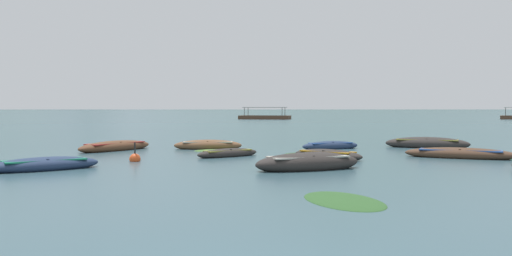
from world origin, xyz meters
TOP-DOWN VIEW (x-y plane):
  - ground_plane at (0.00, 1500.00)m, footprint 6000.00×6000.00m
  - mountain_1 at (-816.08, 2105.18)m, footprint 640.37×640.37m
  - mountain_2 at (270.06, 2474.41)m, footprint 2378.53×2378.53m
  - rowboat_0 at (1.33, 13.15)m, footprint 4.09×2.82m
  - rowboat_1 at (8.15, 23.46)m, footprint 4.53×2.53m
  - rowboat_3 at (2.32, 16.99)m, footprint 3.23×2.79m
  - rowboat_4 at (-7.70, 12.55)m, footprint 3.60×3.25m
  - rowboat_5 at (-1.96, 17.76)m, footprint 2.86×2.55m
  - rowboat_6 at (-3.47, 21.99)m, footprint 3.63×1.49m
  - rowboat_7 at (7.98, 17.67)m, footprint 4.66×2.68m
  - rowboat_8 at (-7.98, 20.84)m, footprint 3.25×4.53m
  - rowboat_9 at (2.91, 22.36)m, footprint 3.31×2.16m
  - ferry_0 at (-3.40, 96.15)m, footprint 10.36×5.41m
  - mooring_buoy at (-5.43, 15.54)m, footprint 0.45×0.45m
  - weed_patch_0 at (1.85, 18.88)m, footprint 2.89×2.56m
  - weed_patch_1 at (1.88, 7.06)m, footprint 2.43×3.08m
  - weed_patch_3 at (-2.83, 20.89)m, footprint 2.58×1.78m
  - weed_patch_4 at (-8.28, 14.43)m, footprint 3.23×3.33m

SIDE VIEW (x-z plane):
  - ground_plane at x=0.00m, z-range 0.00..0.00m
  - weed_patch_0 at x=1.85m, z-range -0.07..0.07m
  - weed_patch_1 at x=1.88m, z-range -0.07..0.07m
  - weed_patch_3 at x=-2.83m, z-range -0.07..0.07m
  - weed_patch_4 at x=-8.28m, z-range -0.07..0.07m
  - mooring_buoy at x=-5.43m, z-range -0.35..0.55m
  - rowboat_5 at x=-1.96m, z-range -0.08..0.37m
  - rowboat_3 at x=2.32m, z-range -0.09..0.42m
  - rowboat_9 at x=2.91m, z-range -0.10..0.42m
  - rowboat_4 at x=-7.70m, z-range -0.10..0.45m
  - rowboat_7 at x=7.98m, z-range -0.10..0.46m
  - rowboat_6 at x=-3.47m, z-range -0.11..0.49m
  - rowboat_8 at x=-7.98m, z-range -0.11..0.50m
  - rowboat_1 at x=8.15m, z-range -0.14..0.59m
  - rowboat_0 at x=1.33m, z-range -0.14..0.60m
  - ferry_0 at x=-3.40m, z-range -0.82..1.71m
  - mountain_1 at x=-816.08m, z-range 0.00..240.37m
  - mountain_2 at x=270.06m, z-range 0.00..608.91m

